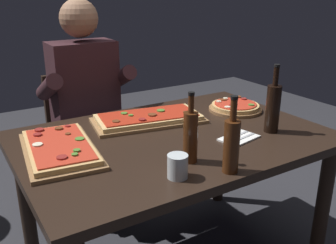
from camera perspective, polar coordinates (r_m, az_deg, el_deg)
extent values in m
cube|color=black|center=(1.77, 0.85, -2.60)|extent=(1.40, 0.96, 0.04)
cylinder|color=black|center=(2.07, 22.16, -12.08)|extent=(0.07, 0.07, 0.70)
cylinder|color=black|center=(2.08, -20.49, -11.77)|extent=(0.07, 0.07, 0.70)
cylinder|color=black|center=(2.55, 7.79, -4.57)|extent=(0.07, 0.07, 0.70)
cube|color=olive|center=(1.93, -2.96, 0.22)|extent=(0.59, 0.36, 0.02)
cube|color=#DBB270|center=(1.92, -2.97, 0.73)|extent=(0.55, 0.32, 0.02)
cube|color=#B72D19|center=(1.92, -2.98, 1.09)|extent=(0.50, 0.29, 0.01)
cylinder|color=maroon|center=(1.83, -3.91, 0.38)|extent=(0.04, 0.04, 0.01)
cylinder|color=#4C7F2D|center=(1.90, -5.61, 1.02)|extent=(0.02, 0.02, 0.01)
cylinder|color=brown|center=(1.94, 2.69, 1.48)|extent=(0.03, 0.03, 0.01)
cylinder|color=maroon|center=(1.90, -2.41, 1.10)|extent=(0.04, 0.04, 0.01)
cylinder|color=#4C7F2D|center=(1.93, -6.60, 1.32)|extent=(0.03, 0.03, 0.01)
cylinder|color=brown|center=(1.83, -7.83, 0.12)|extent=(0.04, 0.04, 0.00)
cylinder|color=brown|center=(1.90, -2.41, 1.09)|extent=(0.04, 0.04, 0.01)
cylinder|color=#4C7F2D|center=(1.96, -1.10, 1.74)|extent=(0.04, 0.04, 0.01)
cube|color=olive|center=(1.64, -15.94, -4.18)|extent=(0.34, 0.53, 0.02)
cube|color=tan|center=(1.63, -16.00, -3.60)|extent=(0.30, 0.48, 0.02)
cube|color=red|center=(1.63, -16.05, -3.18)|extent=(0.27, 0.44, 0.01)
cylinder|color=brown|center=(1.71, -14.81, -1.73)|extent=(0.02, 0.02, 0.00)
cylinder|color=maroon|center=(1.79, -18.79, -1.12)|extent=(0.04, 0.04, 0.01)
cylinder|color=maroon|center=(1.81, -14.85, -0.57)|extent=(0.03, 0.03, 0.01)
cylinder|color=#4C7F2D|center=(1.53, -13.55, -4.18)|extent=(0.03, 0.03, 0.01)
cylinder|color=maroon|center=(1.49, -15.65, -5.13)|extent=(0.04, 0.04, 0.01)
cylinder|color=#4C7F2D|center=(1.64, -13.15, -2.47)|extent=(0.04, 0.04, 0.00)
cylinder|color=maroon|center=(1.74, -19.00, -1.80)|extent=(0.04, 0.04, 0.01)
cylinder|color=brown|center=(1.78, -16.09, -0.94)|extent=(0.04, 0.04, 0.01)
cylinder|color=beige|center=(1.63, -19.03, -3.22)|extent=(0.04, 0.04, 0.01)
cylinder|color=#4C7F2D|center=(1.50, -13.84, -4.76)|extent=(0.03, 0.03, 0.01)
cylinder|color=brown|center=(2.14, 10.05, 1.92)|extent=(0.29, 0.29, 0.02)
cylinder|color=tan|center=(2.13, 10.08, 2.38)|extent=(0.26, 0.26, 0.02)
cylinder|color=red|center=(2.13, 10.10, 2.72)|extent=(0.23, 0.23, 0.01)
cylinder|color=beige|center=(2.19, 8.62, 3.51)|extent=(0.03, 0.03, 0.01)
cylinder|color=brown|center=(2.24, 10.51, 3.74)|extent=(0.03, 0.03, 0.01)
cylinder|color=maroon|center=(2.21, 11.32, 3.44)|extent=(0.03, 0.03, 0.01)
cylinder|color=maroon|center=(2.07, 9.57, 2.44)|extent=(0.03, 0.03, 0.01)
cylinder|color=beige|center=(2.14, 7.63, 3.09)|extent=(0.03, 0.03, 0.01)
cylinder|color=brown|center=(2.18, 8.30, 3.35)|extent=(0.04, 0.04, 0.00)
cylinder|color=#4C7F2D|center=(2.11, 12.39, 2.55)|extent=(0.03, 0.03, 0.00)
cylinder|color=beige|center=(2.05, 8.91, 2.26)|extent=(0.03, 0.03, 0.00)
cylinder|color=#47230F|center=(1.40, 9.50, -3.71)|extent=(0.06, 0.06, 0.20)
cylinder|color=#47230F|center=(1.35, 9.83, 1.76)|extent=(0.02, 0.02, 0.08)
cylinder|color=black|center=(1.34, 9.94, 3.65)|extent=(0.03, 0.03, 0.01)
cylinder|color=black|center=(1.83, 15.47, 1.89)|extent=(0.07, 0.07, 0.22)
cylinder|color=black|center=(1.79, 15.92, 6.60)|extent=(0.02, 0.02, 0.09)
cylinder|color=black|center=(1.78, 16.07, 8.15)|extent=(0.03, 0.03, 0.01)
cylinder|color=#47230F|center=(1.47, 3.39, -2.35)|extent=(0.06, 0.06, 0.20)
cylinder|color=#47230F|center=(1.42, 3.50, 2.71)|extent=(0.02, 0.02, 0.07)
cylinder|color=black|center=(1.41, 3.54, 4.29)|extent=(0.02, 0.02, 0.01)
cylinder|color=silver|center=(1.37, 1.45, -6.68)|extent=(0.08, 0.08, 0.09)
cylinder|color=#5B3814|center=(1.38, 1.44, -7.63)|extent=(0.06, 0.06, 0.04)
cube|color=white|center=(1.75, 10.61, -2.39)|extent=(0.20, 0.14, 0.01)
cube|color=silver|center=(1.73, 11.10, -2.38)|extent=(0.17, 0.04, 0.00)
cube|color=silver|center=(1.75, 10.16, -2.06)|extent=(0.17, 0.05, 0.00)
cube|color=black|center=(2.47, -11.83, -3.57)|extent=(0.44, 0.44, 0.04)
cube|color=black|center=(2.57, -13.75, 2.67)|extent=(0.40, 0.04, 0.42)
cylinder|color=black|center=(2.36, -14.20, -11.10)|extent=(0.04, 0.04, 0.41)
cylinder|color=black|center=(2.48, -5.74, -8.99)|extent=(0.04, 0.04, 0.41)
cylinder|color=black|center=(2.69, -16.75, -7.38)|extent=(0.04, 0.04, 0.41)
cylinder|color=black|center=(2.79, -9.22, -5.71)|extent=(0.04, 0.04, 0.41)
cylinder|color=#23232D|center=(2.38, -12.23, -10.08)|extent=(0.11, 0.11, 0.45)
cylinder|color=#23232D|center=(2.44, -7.78, -8.98)|extent=(0.11, 0.11, 0.45)
cube|color=#23232D|center=(2.36, -11.12, -2.62)|extent=(0.34, 0.40, 0.12)
cube|color=#381E23|center=(2.35, -12.52, 5.44)|extent=(0.38, 0.22, 0.52)
sphere|color=#A37556|center=(2.28, -13.26, 14.95)|extent=(0.22, 0.22, 0.22)
cylinder|color=#381E23|center=(2.23, -17.45, 4.96)|extent=(0.09, 0.31, 0.21)
cylinder|color=#381E23|center=(2.37, -7.13, 6.56)|extent=(0.09, 0.31, 0.21)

